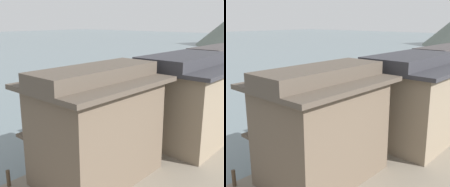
# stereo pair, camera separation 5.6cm
# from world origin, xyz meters

# --- Properties ---
(boat_moored_second) EXTENTS (1.58, 4.62, 0.44)m
(boat_moored_second) POSITION_xyz_m (6.09, 36.21, 0.15)
(boat_moored_second) COLOR #423328
(boat_moored_second) RESTS_ON ground
(boat_moored_third) EXTENTS (2.71, 4.79, 0.36)m
(boat_moored_third) POSITION_xyz_m (-5.99, 52.91, 0.12)
(boat_moored_third) COLOR brown
(boat_moored_third) RESTS_ON ground
(boat_moored_far) EXTENTS (1.80, 5.12, 0.78)m
(boat_moored_far) POSITION_xyz_m (6.12, 30.78, 0.27)
(boat_moored_far) COLOR brown
(boat_moored_far) RESTS_ON ground
(boat_midriver_drifting) EXTENTS (1.43, 4.61, 0.69)m
(boat_midriver_drifting) POSITION_xyz_m (6.51, 9.33, 0.23)
(boat_midriver_drifting) COLOR brown
(boat_midriver_drifting) RESTS_ON ground
(house_waterfront_nearest) EXTENTS (5.42, 7.24, 6.14)m
(house_waterfront_nearest) POSITION_xyz_m (10.77, 7.03, 3.65)
(house_waterfront_nearest) COLOR brown
(house_waterfront_nearest) RESTS_ON riverbank_right
(house_waterfront_second) EXTENTS (7.09, 7.16, 6.14)m
(house_waterfront_second) POSITION_xyz_m (11.61, 14.80, 3.64)
(house_waterfront_second) COLOR #7F705B
(house_waterfront_second) RESTS_ON riverbank_right
(house_waterfront_tall) EXTENTS (5.83, 8.40, 6.14)m
(house_waterfront_tall) POSITION_xyz_m (10.98, 23.02, 3.64)
(house_waterfront_tall) COLOR gray
(house_waterfront_tall) RESTS_ON riverbank_right
(mooring_post_dock_near) EXTENTS (0.20, 0.20, 0.90)m
(mooring_post_dock_near) POSITION_xyz_m (8.07, 3.17, 1.09)
(mooring_post_dock_near) COLOR #473828
(mooring_post_dock_near) RESTS_ON riverbank_right
(mooring_post_dock_mid) EXTENTS (0.20, 0.20, 0.72)m
(mooring_post_dock_mid) POSITION_xyz_m (8.07, 13.34, 1.00)
(mooring_post_dock_mid) COLOR #473828
(mooring_post_dock_mid) RESTS_ON riverbank_right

